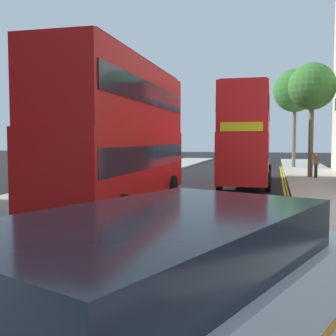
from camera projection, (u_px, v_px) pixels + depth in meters
sidewalk_left at (50, 195)px, 19.73m from camera, size 4.00×80.00×0.14m
kerb_line_outer at (293, 214)px, 15.11m from camera, size 0.10×56.00×0.01m
kerb_line_inner at (289, 214)px, 15.15m from camera, size 0.10×56.00×0.01m
double_decker_bus_away at (121, 131)px, 16.08m from camera, size 2.89×10.84×5.64m
double_decker_bus_oncoming at (248, 134)px, 24.90m from camera, size 2.86×10.83×5.64m
pedestrian_far at (316, 165)px, 28.06m from camera, size 0.34×0.22×1.62m
street_tree_near at (312, 87)px, 28.23m from camera, size 3.17×3.17×7.73m
street_tree_mid at (295, 91)px, 38.92m from camera, size 4.01×4.01×9.13m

